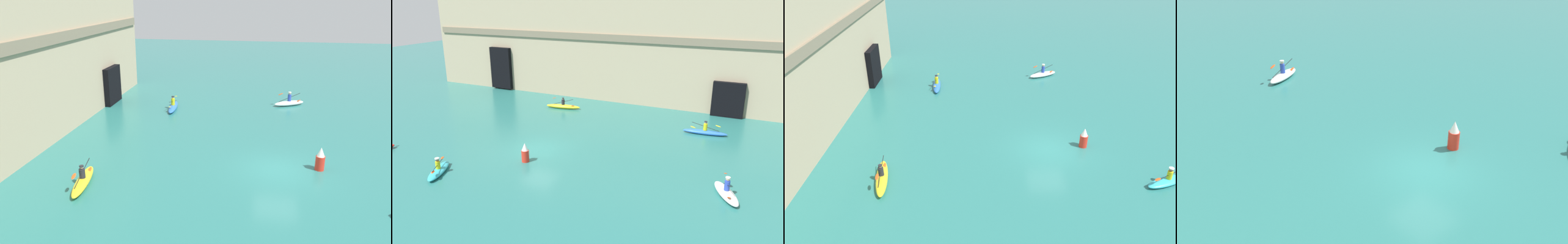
# 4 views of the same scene
# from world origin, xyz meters

# --- Properties ---
(ground_plane) EXTENTS (120.00, 120.00, 0.00)m
(ground_plane) POSITION_xyz_m (0.00, 0.00, 0.00)
(ground_plane) COLOR #28706B
(kayak_white) EXTENTS (2.06, 2.89, 1.21)m
(kayak_white) POSITION_xyz_m (13.31, -1.39, 0.25)
(kayak_white) COLOR white
(kayak_white) RESTS_ON ground
(marker_buoy) EXTENTS (0.51, 0.51, 1.35)m
(marker_buoy) POSITION_xyz_m (0.41, -2.28, 0.62)
(marker_buoy) COLOR red
(marker_buoy) RESTS_ON ground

